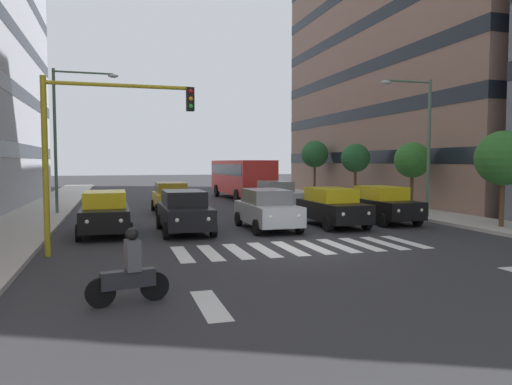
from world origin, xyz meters
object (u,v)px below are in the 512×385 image
(car_2, at_px, (267,209))
(street_tree_1, at_px, (412,160))
(street_lamp_left, at_px, (421,133))
(car_row2_1, at_px, (171,197))
(car_3, at_px, (184,211))
(car_4, at_px, (105,212))
(street_tree_2, at_px, (355,158))
(motorcycle_with_rider, at_px, (130,273))
(street_tree_3, at_px, (315,154))
(traffic_light_gantry, at_px, (91,135))
(bus_behind_traffic, at_px, (241,175))
(car_1, at_px, (332,207))
(car_0, at_px, (382,204))
(car_row2_0, at_px, (276,195))
(street_lamp_right, at_px, (66,125))
(street_tree_0, at_px, (503,158))

(car_2, relative_size, street_tree_1, 1.15)
(street_lamp_left, bearing_deg, car_row2_1, -30.77)
(car_3, relative_size, car_4, 1.00)
(car_2, distance_m, street_tree_2, 13.92)
(street_lamp_left, bearing_deg, motorcycle_with_rider, 36.17)
(street_tree_2, xyz_separation_m, street_tree_3, (-0.46, -7.95, 0.38))
(car_2, distance_m, traffic_light_gantry, 8.31)
(car_2, xyz_separation_m, street_tree_2, (-9.53, -9.89, 2.25))
(bus_behind_traffic, relative_size, street_tree_1, 2.72)
(traffic_light_gantry, height_order, street_tree_3, traffic_light_gantry)
(car_1, relative_size, car_4, 1.00)
(car_2, distance_m, street_tree_3, 20.62)
(motorcycle_with_rider, bearing_deg, street_lamp_left, -143.83)
(car_4, height_order, street_tree_3, street_tree_3)
(car_1, relative_size, motorcycle_with_rider, 2.63)
(car_1, distance_m, car_2, 3.12)
(car_0, relative_size, bus_behind_traffic, 0.42)
(street_lamp_left, relative_size, street_tree_3, 1.51)
(car_3, relative_size, car_row2_0, 1.00)
(car_row2_0, xyz_separation_m, street_lamp_left, (-5.25, 6.85, 3.46))
(car_1, xyz_separation_m, street_tree_2, (-6.41, -9.77, 2.25))
(car_0, distance_m, street_tree_1, 5.66)
(car_row2_0, height_order, street_lamp_right, street_lamp_right)
(motorcycle_with_rider, bearing_deg, bus_behind_traffic, -109.54)
(car_row2_1, distance_m, street_tree_0, 16.94)
(car_1, height_order, street_tree_1, street_tree_1)
(car_4, bearing_deg, motorcycle_with_rider, 93.75)
(car_3, bearing_deg, street_lamp_left, -175.13)
(car_1, bearing_deg, street_lamp_left, -169.49)
(car_0, height_order, street_tree_2, street_tree_2)
(car_row2_0, bearing_deg, street_tree_1, 150.58)
(motorcycle_with_rider, bearing_deg, car_3, -104.50)
(car_4, bearing_deg, traffic_light_gantry, 86.12)
(car_4, xyz_separation_m, street_lamp_left, (-15.02, -0.61, 3.46))
(motorcycle_with_rider, bearing_deg, car_row2_0, -117.73)
(car_3, bearing_deg, bus_behind_traffic, -112.36)
(street_tree_1, bearing_deg, street_lamp_left, 61.81)
(bus_behind_traffic, distance_m, traffic_light_gantry, 22.35)
(traffic_light_gantry, relative_size, street_tree_0, 1.35)
(car_row2_0, relative_size, traffic_light_gantry, 0.81)
(car_4, height_order, street_tree_0, street_tree_0)
(car_1, distance_m, street_lamp_left, 6.38)
(street_lamp_left, bearing_deg, car_1, 10.51)
(street_lamp_right, height_order, street_tree_1, street_lamp_right)
(car_0, bearing_deg, car_4, 0.72)
(car_row2_1, xyz_separation_m, bus_behind_traffic, (-6.29, -8.26, 0.97))
(street_tree_0, relative_size, street_tree_3, 0.90)
(traffic_light_gantry, bearing_deg, car_row2_0, -130.94)
(car_0, bearing_deg, street_tree_0, 133.90)
(car_2, distance_m, car_3, 3.53)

